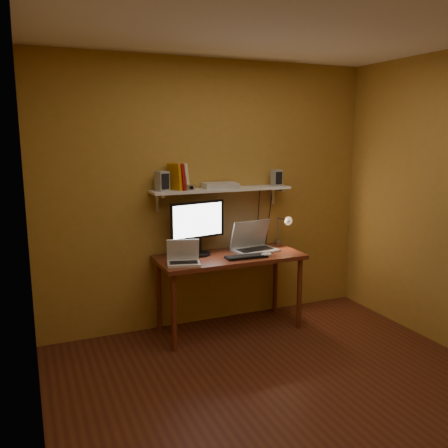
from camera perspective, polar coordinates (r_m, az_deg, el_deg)
name	(u,v)px	position (r m, az deg, el deg)	size (l,w,h in m)	color
room	(297,222)	(3.28, 8.73, 0.25)	(3.44, 3.24, 2.64)	#522615
desk	(230,264)	(4.56, 0.69, -4.83)	(1.40, 0.60, 0.75)	brown
wall_shelf	(222,190)	(4.60, -0.26, 4.14)	(1.40, 0.25, 0.21)	white
monitor	(198,225)	(4.50, -3.18, -0.14)	(0.57, 0.28, 0.52)	black
laptop	(253,243)	(4.72, 3.48, -2.27)	(0.45, 0.34, 0.30)	#979BA0
netbook	(183,257)	(4.25, -4.92, -4.00)	(0.33, 0.27, 0.22)	silver
keyboard	(246,257)	(4.45, 2.69, -3.95)	(0.40, 0.13, 0.02)	black
mouse	(267,255)	(4.50, 5.14, -3.69)	(0.11, 0.07, 0.04)	silver
desk_lamp	(284,226)	(4.89, 7.19, -0.28)	(0.09, 0.23, 0.38)	silver
speaker_left	(162,181)	(4.39, -7.46, 5.14)	(0.10, 0.10, 0.18)	#979BA0
speaker_right	(277,178)	(4.84, 6.35, 5.56)	(0.09, 0.09, 0.16)	#979BA0
books	(178,177)	(4.44, -5.52, 5.68)	(0.18, 0.18, 0.25)	#C0760B
shelf_camera	(190,188)	(4.40, -4.06, 4.40)	(0.10, 0.06, 0.06)	silver
router	(220,185)	(4.59, -0.46, 4.66)	(0.33, 0.22, 0.05)	silver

